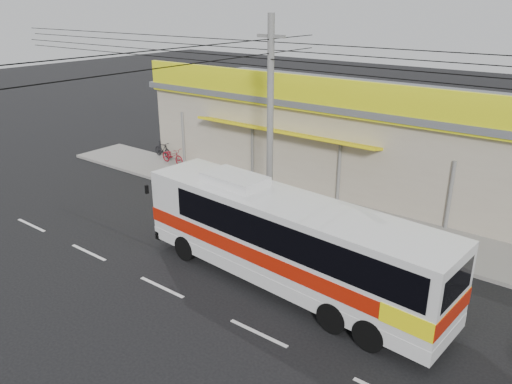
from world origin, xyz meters
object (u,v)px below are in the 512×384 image
at_px(coach_bus, 291,238).
at_px(utility_pole, 271,53).
at_px(motorbike_red, 172,156).
at_px(motorbike_dark, 163,150).

distance_m(coach_bus, utility_pole, 7.62).
relative_size(motorbike_red, motorbike_dark, 1.11).
bearing_deg(motorbike_red, utility_pole, -102.45).
height_order(coach_bus, motorbike_red, coach_bus).
bearing_deg(motorbike_red, coach_bus, -114.11).
bearing_deg(coach_bus, utility_pole, 137.34).
height_order(motorbike_red, motorbike_dark, motorbike_dark).
xyz_separation_m(coach_bus, utility_pole, (-3.82, 4.13, 5.14)).
bearing_deg(motorbike_dark, motorbike_red, -102.73).
bearing_deg(utility_pole, motorbike_dark, 162.91).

